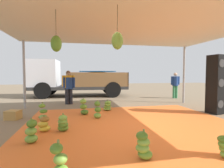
{
  "coord_description": "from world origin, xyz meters",
  "views": [
    {
      "loc": [
        -1.58,
        -4.72,
        1.47
      ],
      "look_at": [
        -0.15,
        2.39,
        1.07
      ],
      "focal_mm": 27.85,
      "sensor_mm": 36.0,
      "label": 1
    }
  ],
  "objects_px": {
    "banana_bunch_8": "(59,161)",
    "worker_0": "(175,83)",
    "banana_bunch_6": "(143,146)",
    "cargo_truck_main": "(75,79)",
    "banana_bunch_0": "(44,124)",
    "speaker_stack": "(216,84)",
    "banana_bunch_9": "(43,112)",
    "banana_bunch_1": "(84,107)",
    "worker_1": "(68,85)",
    "banana_bunch_5": "(98,110)",
    "banana_bunch_7": "(63,124)",
    "worker_2": "(69,86)",
    "banana_bunch_3": "(108,106)",
    "crate_0": "(13,115)",
    "banana_bunch_4": "(31,132)"
  },
  "relations": [
    {
      "from": "banana_bunch_5",
      "to": "speaker_stack",
      "type": "bearing_deg",
      "value": -1.5
    },
    {
      "from": "banana_bunch_0",
      "to": "worker_0",
      "type": "distance_m",
      "value": 8.49
    },
    {
      "from": "worker_1",
      "to": "worker_0",
      "type": "bearing_deg",
      "value": 7.84
    },
    {
      "from": "speaker_stack",
      "to": "cargo_truck_main",
      "type": "bearing_deg",
      "value": 129.45
    },
    {
      "from": "banana_bunch_0",
      "to": "banana_bunch_6",
      "type": "xyz_separation_m",
      "value": [
        1.96,
        -1.86,
        0.04
      ]
    },
    {
      "from": "banana_bunch_0",
      "to": "worker_1",
      "type": "distance_m",
      "value": 4.28
    },
    {
      "from": "banana_bunch_4",
      "to": "banana_bunch_9",
      "type": "height_order",
      "value": "banana_bunch_9"
    },
    {
      "from": "banana_bunch_3",
      "to": "banana_bunch_9",
      "type": "relative_size",
      "value": 0.81
    },
    {
      "from": "banana_bunch_7",
      "to": "worker_0",
      "type": "distance_m",
      "value": 8.17
    },
    {
      "from": "worker_0",
      "to": "banana_bunch_4",
      "type": "bearing_deg",
      "value": -139.94
    },
    {
      "from": "cargo_truck_main",
      "to": "banana_bunch_0",
      "type": "bearing_deg",
      "value": -95.31
    },
    {
      "from": "banana_bunch_1",
      "to": "worker_2",
      "type": "xyz_separation_m",
      "value": [
        -0.62,
        2.43,
        0.63
      ]
    },
    {
      "from": "banana_bunch_6",
      "to": "banana_bunch_7",
      "type": "bearing_deg",
      "value": 130.01
    },
    {
      "from": "banana_bunch_8",
      "to": "worker_2",
      "type": "distance_m",
      "value": 6.28
    },
    {
      "from": "banana_bunch_7",
      "to": "speaker_stack",
      "type": "distance_m",
      "value": 5.62
    },
    {
      "from": "banana_bunch_3",
      "to": "worker_2",
      "type": "height_order",
      "value": "worker_2"
    },
    {
      "from": "banana_bunch_3",
      "to": "banana_bunch_4",
      "type": "distance_m",
      "value": 3.69
    },
    {
      "from": "banana_bunch_1",
      "to": "worker_1",
      "type": "relative_size",
      "value": 0.36
    },
    {
      "from": "banana_bunch_1",
      "to": "banana_bunch_8",
      "type": "xyz_separation_m",
      "value": [
        -0.49,
        -3.81,
        -0.04
      ]
    },
    {
      "from": "banana_bunch_1",
      "to": "banana_bunch_4",
      "type": "relative_size",
      "value": 1.14
    },
    {
      "from": "banana_bunch_3",
      "to": "banana_bunch_9",
      "type": "height_order",
      "value": "banana_bunch_9"
    },
    {
      "from": "banana_bunch_7",
      "to": "worker_1",
      "type": "xyz_separation_m",
      "value": [
        -0.06,
        4.28,
        0.76
      ]
    },
    {
      "from": "cargo_truck_main",
      "to": "speaker_stack",
      "type": "bearing_deg",
      "value": -50.55
    },
    {
      "from": "banana_bunch_5",
      "to": "worker_2",
      "type": "relative_size",
      "value": 0.39
    },
    {
      "from": "banana_bunch_4",
      "to": "speaker_stack",
      "type": "xyz_separation_m",
      "value": [
        6.06,
        1.69,
        0.86
      ]
    },
    {
      "from": "banana_bunch_6",
      "to": "banana_bunch_7",
      "type": "xyz_separation_m",
      "value": [
        -1.48,
        1.77,
        -0.02
      ]
    },
    {
      "from": "banana_bunch_5",
      "to": "banana_bunch_6",
      "type": "relative_size",
      "value": 1.18
    },
    {
      "from": "banana_bunch_4",
      "to": "worker_2",
      "type": "relative_size",
      "value": 0.34
    },
    {
      "from": "banana_bunch_3",
      "to": "worker_1",
      "type": "distance_m",
      "value": 2.65
    },
    {
      "from": "banana_bunch_8",
      "to": "worker_0",
      "type": "xyz_separation_m",
      "value": [
        6.19,
        7.18,
        0.69
      ]
    },
    {
      "from": "banana_bunch_8",
      "to": "cargo_truck_main",
      "type": "distance_m",
      "value": 9.49
    },
    {
      "from": "banana_bunch_5",
      "to": "banana_bunch_6",
      "type": "bearing_deg",
      "value": -81.05
    },
    {
      "from": "cargo_truck_main",
      "to": "banana_bunch_9",
      "type": "bearing_deg",
      "value": -99.05
    },
    {
      "from": "banana_bunch_5",
      "to": "worker_1",
      "type": "distance_m",
      "value": 3.38
    },
    {
      "from": "banana_bunch_4",
      "to": "cargo_truck_main",
      "type": "distance_m",
      "value": 8.16
    },
    {
      "from": "banana_bunch_0",
      "to": "speaker_stack",
      "type": "xyz_separation_m",
      "value": [
        5.93,
        0.95,
        0.91
      ]
    },
    {
      "from": "worker_1",
      "to": "banana_bunch_3",
      "type": "bearing_deg",
      "value": -50.0
    },
    {
      "from": "banana_bunch_3",
      "to": "banana_bunch_6",
      "type": "relative_size",
      "value": 0.87
    },
    {
      "from": "banana_bunch_8",
      "to": "speaker_stack",
      "type": "bearing_deg",
      "value": 29.83
    },
    {
      "from": "cargo_truck_main",
      "to": "crate_0",
      "type": "bearing_deg",
      "value": -108.08
    },
    {
      "from": "banana_bunch_0",
      "to": "crate_0",
      "type": "relative_size",
      "value": 1.01
    },
    {
      "from": "banana_bunch_3",
      "to": "banana_bunch_7",
      "type": "height_order",
      "value": "banana_bunch_7"
    },
    {
      "from": "banana_bunch_6",
      "to": "cargo_truck_main",
      "type": "relative_size",
      "value": 0.08
    },
    {
      "from": "worker_1",
      "to": "cargo_truck_main",
      "type": "bearing_deg",
      "value": 85.17
    },
    {
      "from": "banana_bunch_8",
      "to": "worker_1",
      "type": "height_order",
      "value": "worker_1"
    },
    {
      "from": "banana_bunch_9",
      "to": "banana_bunch_7",
      "type": "bearing_deg",
      "value": -62.24
    },
    {
      "from": "banana_bunch_9",
      "to": "cargo_truck_main",
      "type": "relative_size",
      "value": 0.09
    },
    {
      "from": "banana_bunch_6",
      "to": "cargo_truck_main",
      "type": "bearing_deg",
      "value": 97.93
    },
    {
      "from": "banana_bunch_7",
      "to": "worker_2",
      "type": "xyz_separation_m",
      "value": [
        -0.02,
        4.21,
        0.69
      ]
    },
    {
      "from": "worker_0",
      "to": "cargo_truck_main",
      "type": "bearing_deg",
      "value": 159.62
    }
  ]
}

